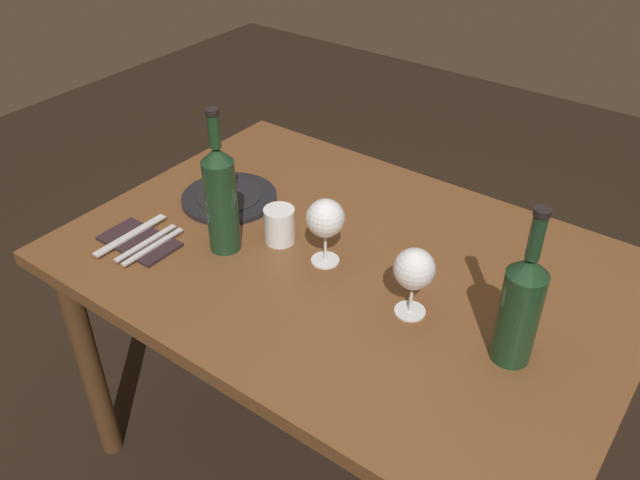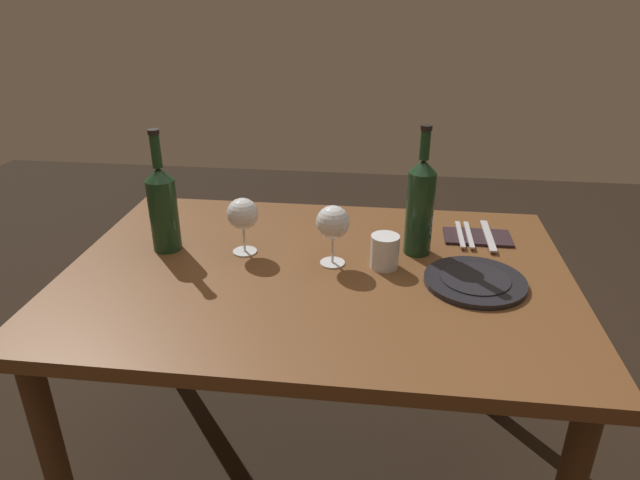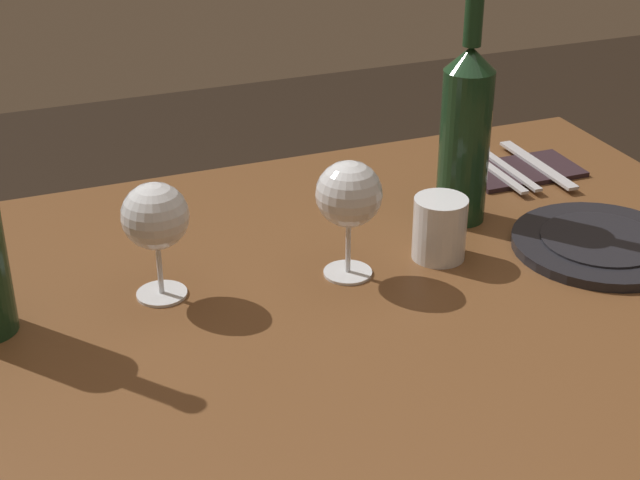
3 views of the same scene
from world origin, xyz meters
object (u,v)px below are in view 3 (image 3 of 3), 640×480
at_px(wine_glass_right, 155,219).
at_px(dinner_plate, 601,244).
at_px(fork_inner, 509,169).
at_px(water_tumbler, 439,231).
at_px(table_knife, 538,164).
at_px(folded_napkin, 522,171).
at_px(wine_bottle_second, 465,131).
at_px(wine_glass_left, 349,196).
at_px(fork_outer, 496,172).

height_order(wine_glass_right, dinner_plate, wine_glass_right).
relative_size(dinner_plate, fork_inner, 1.39).
relative_size(water_tumbler, table_knife, 0.42).
relative_size(wine_glass_right, folded_napkin, 0.83).
xyz_separation_m(wine_bottle_second, dinner_plate, (0.14, -0.16, -0.13)).
bearing_deg(wine_glass_left, dinner_plate, -10.22).
relative_size(wine_glass_right, fork_outer, 0.87).
height_order(folded_napkin, table_knife, table_knife).
xyz_separation_m(dinner_plate, fork_outer, (-0.01, 0.27, 0.00)).
bearing_deg(wine_glass_left, table_knife, 25.61).
distance_m(wine_bottle_second, fork_outer, 0.21).
distance_m(wine_glass_right, wine_bottle_second, 0.47).
relative_size(fork_inner, fork_outer, 1.00).
bearing_deg(table_knife, water_tumbler, -144.83).
bearing_deg(wine_glass_left, wine_bottle_second, 23.31).
xyz_separation_m(wine_glass_left, wine_bottle_second, (0.22, 0.10, 0.02)).
bearing_deg(wine_bottle_second, folded_napkin, 31.81).
bearing_deg(fork_outer, folded_napkin, 0.00).
height_order(wine_glass_right, table_knife, wine_glass_right).
distance_m(wine_glass_right, folded_napkin, 0.68).
height_order(wine_bottle_second, fork_inner, wine_bottle_second).
bearing_deg(folded_napkin, table_knife, 0.00).
xyz_separation_m(wine_glass_right, dinner_plate, (0.61, -0.10, -0.10)).
bearing_deg(dinner_plate, fork_outer, 91.94).
distance_m(wine_glass_right, fork_inner, 0.65).
xyz_separation_m(dinner_plate, table_knife, (0.07, 0.27, 0.00)).
height_order(wine_bottle_second, table_knife, wine_bottle_second).
bearing_deg(dinner_plate, wine_glass_left, 169.78).
xyz_separation_m(water_tumbler, fork_outer, (0.22, 0.21, -0.03)).
bearing_deg(folded_napkin, wine_glass_right, -165.34).
xyz_separation_m(water_tumbler, folded_napkin, (0.27, 0.21, -0.04)).
bearing_deg(wine_glass_left, fork_inner, 28.78).
distance_m(wine_glass_left, fork_inner, 0.44).
height_order(water_tumbler, fork_outer, water_tumbler).
bearing_deg(table_knife, folded_napkin, 180.00).
height_order(fork_outer, table_knife, same).
relative_size(fork_outer, table_knife, 0.86).
relative_size(wine_bottle_second, folded_napkin, 1.85).
distance_m(dinner_plate, fork_outer, 0.27).
distance_m(folded_napkin, fork_outer, 0.05).
bearing_deg(wine_bottle_second, table_knife, 27.97).
xyz_separation_m(wine_glass_left, water_tumbler, (0.14, -0.00, -0.07)).
bearing_deg(fork_inner, wine_glass_left, -151.22).
bearing_deg(table_knife, wine_glass_right, -165.96).
bearing_deg(wine_glass_left, water_tumbler, -0.66).
height_order(wine_bottle_second, folded_napkin, wine_bottle_second).
bearing_deg(fork_outer, wine_bottle_second, -139.27).
distance_m(water_tumbler, table_knife, 0.36).
bearing_deg(water_tumbler, folded_napkin, 38.10).
height_order(folded_napkin, fork_outer, fork_outer).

